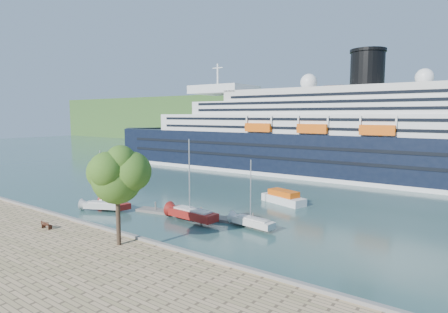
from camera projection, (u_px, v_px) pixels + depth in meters
ground at (96, 234)px, 43.94m from camera, size 400.00×400.00×0.00m
far_hillside at (390, 120)px, 158.92m from camera, size 400.00×50.00×24.00m
quay_coping at (94, 225)px, 43.65m from camera, size 220.00×0.50×0.30m
cruise_ship at (308, 115)px, 87.60m from camera, size 124.17×20.99×27.79m
park_bench at (47, 225)px, 42.68m from camera, size 1.53×0.73×0.95m
promenade_tree at (117, 191)px, 36.90m from camera, size 6.55×6.55×10.85m
floating_pontoon at (189, 215)px, 51.67m from camera, size 16.83×5.43×0.37m
sailboat_white_near at (104, 182)px, 53.91m from camera, size 6.70×4.57×8.50m
sailboat_red at (193, 183)px, 48.25m from camera, size 8.15×2.72×10.37m
sailboat_white_far at (253, 196)px, 45.55m from camera, size 6.48×2.54×8.14m
tender_launch at (283, 197)px, 59.19m from camera, size 7.98×4.68×2.09m
sailboat_extra at (114, 181)px, 54.90m from camera, size 6.88×2.81×8.64m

